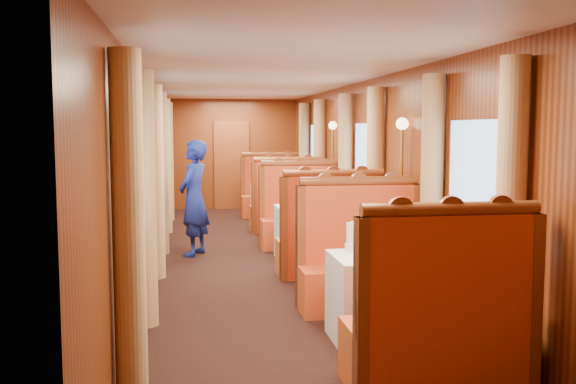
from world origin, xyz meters
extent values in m
cube|color=brown|center=(0.00, 5.97, 1.00)|extent=(0.80, 0.04, 2.00)
cube|color=white|center=(0.75, -3.50, 0.38)|extent=(1.05, 0.72, 0.75)
cube|color=#B11E13|center=(0.75, -4.45, 0.23)|extent=(1.30, 0.55, 0.45)
cube|color=#B11E13|center=(0.75, -4.67, 0.85)|extent=(1.30, 0.12, 0.80)
cylinder|color=brown|center=(0.75, -4.67, 1.29)|extent=(1.23, 0.10, 0.10)
cube|color=#B11E13|center=(0.75, -2.55, 0.23)|extent=(1.30, 0.55, 0.45)
cube|color=#B11E13|center=(0.75, -2.33, 0.85)|extent=(1.30, 0.12, 0.80)
cylinder|color=brown|center=(0.75, -2.33, 1.29)|extent=(1.23, 0.10, 0.10)
cube|color=white|center=(0.75, 0.00, 0.38)|extent=(1.05, 0.72, 0.75)
cube|color=#B11E13|center=(0.75, -0.95, 0.23)|extent=(1.30, 0.55, 0.45)
cube|color=#B11E13|center=(0.75, -1.17, 0.85)|extent=(1.30, 0.12, 0.80)
cylinder|color=brown|center=(0.75, -1.17, 1.29)|extent=(1.23, 0.10, 0.10)
cube|color=#B11E13|center=(0.75, 0.95, 0.23)|extent=(1.30, 0.55, 0.45)
cube|color=#B11E13|center=(0.75, 1.17, 0.85)|extent=(1.30, 0.12, 0.80)
cylinder|color=brown|center=(0.75, 1.17, 1.29)|extent=(1.23, 0.10, 0.10)
cube|color=white|center=(0.75, 3.50, 0.38)|extent=(1.05, 0.72, 0.75)
cube|color=#B11E13|center=(0.75, 2.55, 0.23)|extent=(1.30, 0.55, 0.45)
cube|color=#B11E13|center=(0.75, 2.33, 0.85)|extent=(1.30, 0.12, 0.80)
cylinder|color=brown|center=(0.75, 2.33, 1.29)|extent=(1.23, 0.10, 0.10)
cube|color=#B11E13|center=(0.75, 4.45, 0.23)|extent=(1.30, 0.55, 0.45)
cube|color=#B11E13|center=(0.75, 4.67, 0.85)|extent=(1.30, 0.12, 0.80)
cylinder|color=brown|center=(0.75, 4.67, 1.29)|extent=(1.23, 0.10, 0.10)
cube|color=silver|center=(0.69, -3.55, 0.76)|extent=(0.35, 0.27, 0.01)
cylinder|color=white|center=(1.06, -3.61, 0.76)|extent=(0.20, 0.20, 0.01)
cylinder|color=white|center=(0.39, -3.34, 0.79)|extent=(0.08, 0.08, 0.08)
cylinder|color=white|center=(0.39, -3.34, 0.92)|extent=(0.05, 0.05, 0.18)
cylinder|color=white|center=(0.45, -3.27, 0.79)|extent=(0.08, 0.08, 0.08)
cylinder|color=white|center=(0.45, -3.27, 0.92)|extent=(0.05, 0.05, 0.18)
cylinder|color=silver|center=(0.76, 0.00, 0.82)|extent=(0.06, 0.06, 0.14)
cylinder|color=silver|center=(0.71, 3.47, 0.82)|extent=(0.06, 0.06, 0.14)
cylinder|color=tan|center=(-1.38, -4.28, 1.18)|extent=(0.22, 0.22, 2.35)
cylinder|color=tan|center=(-1.38, -2.72, 1.18)|extent=(0.22, 0.22, 2.35)
cylinder|color=tan|center=(1.38, -4.28, 1.18)|extent=(0.22, 0.22, 2.35)
cylinder|color=tan|center=(1.38, -2.72, 1.18)|extent=(0.22, 0.22, 2.35)
cylinder|color=tan|center=(-1.38, -0.78, 1.18)|extent=(0.22, 0.22, 2.35)
cylinder|color=tan|center=(-1.38, 0.78, 1.18)|extent=(0.22, 0.22, 2.35)
cylinder|color=tan|center=(1.38, -0.78, 1.18)|extent=(0.22, 0.22, 2.35)
cylinder|color=tan|center=(1.38, 0.78, 1.18)|extent=(0.22, 0.22, 2.35)
cylinder|color=tan|center=(-1.38, 2.72, 1.18)|extent=(0.22, 0.22, 2.35)
cylinder|color=tan|center=(-1.38, 4.28, 1.18)|extent=(0.22, 0.22, 2.35)
cylinder|color=tan|center=(1.38, 2.72, 1.18)|extent=(0.22, 0.22, 2.35)
cylinder|color=tan|center=(1.38, 4.28, 1.18)|extent=(0.22, 0.22, 2.35)
cylinder|color=#BF8C3F|center=(-1.40, -1.75, 0.93)|extent=(0.04, 0.04, 1.85)
sphere|color=#FFD18C|center=(-1.40, -1.75, 1.88)|extent=(0.14, 0.14, 0.14)
cylinder|color=#BF8C3F|center=(1.40, -1.75, 0.93)|extent=(0.04, 0.04, 1.85)
sphere|color=#FFD18C|center=(1.40, -1.75, 1.88)|extent=(0.14, 0.14, 0.14)
cylinder|color=#BF8C3F|center=(-1.40, 1.75, 0.93)|extent=(0.04, 0.04, 1.85)
sphere|color=#FFD18C|center=(-1.40, 1.75, 1.88)|extent=(0.14, 0.14, 0.14)
cylinder|color=#BF8C3F|center=(1.40, 1.75, 0.93)|extent=(0.04, 0.04, 1.85)
sphere|color=#FFD18C|center=(1.40, 1.75, 1.88)|extent=(0.14, 0.14, 0.14)
imported|color=navy|center=(-0.90, 0.58, 0.83)|extent=(0.61, 0.72, 1.66)
cube|color=beige|center=(0.75, 0.82, 0.75)|extent=(0.40, 0.24, 0.55)
sphere|color=tan|center=(0.75, 0.82, 1.11)|extent=(0.20, 0.20, 0.20)
cube|color=beige|center=(0.75, 0.65, 0.52)|extent=(0.36, 0.30, 0.14)
camera|label=1|loc=(-0.97, -8.68, 1.82)|focal=40.00mm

